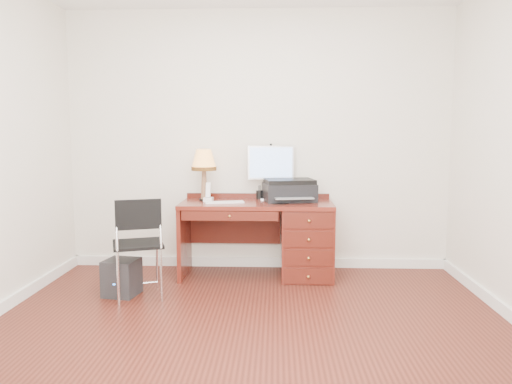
{
  "coord_description": "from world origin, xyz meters",
  "views": [
    {
      "loc": [
        0.19,
        -3.51,
        1.42
      ],
      "look_at": [
        0.0,
        1.2,
        0.87
      ],
      "focal_mm": 35.0,
      "sensor_mm": 36.0,
      "label": 1
    }
  ],
  "objects_px": {
    "desk": "(289,235)",
    "equipment_box": "(122,277)",
    "leg_lamp": "(204,163)",
    "chair": "(135,238)",
    "printer": "(289,190)",
    "phone": "(208,196)",
    "monitor": "(271,166)"
  },
  "relations": [
    {
      "from": "leg_lamp",
      "to": "phone",
      "type": "relative_size",
      "value": 2.74
    },
    {
      "from": "printer",
      "to": "leg_lamp",
      "type": "distance_m",
      "value": 0.9
    },
    {
      "from": "monitor",
      "to": "phone",
      "type": "xyz_separation_m",
      "value": [
        -0.63,
        -0.21,
        -0.29
      ]
    },
    {
      "from": "desk",
      "to": "leg_lamp",
      "type": "bearing_deg",
      "value": 174.71
    },
    {
      "from": "phone",
      "to": "leg_lamp",
      "type": "bearing_deg",
      "value": 134.62
    },
    {
      "from": "desk",
      "to": "printer",
      "type": "distance_m",
      "value": 0.46
    },
    {
      "from": "leg_lamp",
      "to": "chair",
      "type": "bearing_deg",
      "value": -119.2
    },
    {
      "from": "monitor",
      "to": "phone",
      "type": "height_order",
      "value": "monitor"
    },
    {
      "from": "phone",
      "to": "monitor",
      "type": "bearing_deg",
      "value": 22.48
    },
    {
      "from": "monitor",
      "to": "chair",
      "type": "bearing_deg",
      "value": -147.33
    },
    {
      "from": "desk",
      "to": "leg_lamp",
      "type": "height_order",
      "value": "leg_lamp"
    },
    {
      "from": "equipment_box",
      "to": "desk",
      "type": "bearing_deg",
      "value": 34.21
    },
    {
      "from": "leg_lamp",
      "to": "desk",
      "type": "bearing_deg",
      "value": -5.29
    },
    {
      "from": "leg_lamp",
      "to": "chair",
      "type": "xyz_separation_m",
      "value": [
        -0.47,
        -0.85,
        -0.59
      ]
    },
    {
      "from": "monitor",
      "to": "leg_lamp",
      "type": "xyz_separation_m",
      "value": [
        -0.68,
        -0.16,
        0.03
      ]
    },
    {
      "from": "desk",
      "to": "equipment_box",
      "type": "distance_m",
      "value": 1.66
    },
    {
      "from": "leg_lamp",
      "to": "phone",
      "type": "xyz_separation_m",
      "value": [
        0.05,
        -0.06,
        -0.32
      ]
    },
    {
      "from": "printer",
      "to": "equipment_box",
      "type": "height_order",
      "value": "printer"
    },
    {
      "from": "leg_lamp",
      "to": "equipment_box",
      "type": "xyz_separation_m",
      "value": [
        -0.64,
        -0.75,
        -0.97
      ]
    },
    {
      "from": "monitor",
      "to": "leg_lamp",
      "type": "bearing_deg",
      "value": -175.42
    },
    {
      "from": "monitor",
      "to": "phone",
      "type": "distance_m",
      "value": 0.72
    },
    {
      "from": "leg_lamp",
      "to": "monitor",
      "type": "bearing_deg",
      "value": 13.03
    },
    {
      "from": "desk",
      "to": "printer",
      "type": "height_order",
      "value": "printer"
    },
    {
      "from": "desk",
      "to": "leg_lamp",
      "type": "distance_m",
      "value": 1.12
    },
    {
      "from": "monitor",
      "to": "printer",
      "type": "distance_m",
      "value": 0.34
    },
    {
      "from": "desk",
      "to": "printer",
      "type": "xyz_separation_m",
      "value": [
        0.0,
        0.09,
        0.45
      ]
    },
    {
      "from": "printer",
      "to": "chair",
      "type": "distance_m",
      "value": 1.62
    },
    {
      "from": "phone",
      "to": "chair",
      "type": "height_order",
      "value": "phone"
    },
    {
      "from": "monitor",
      "to": "printer",
      "type": "xyz_separation_m",
      "value": [
        0.18,
        -0.15,
        -0.24
      ]
    },
    {
      "from": "monitor",
      "to": "desk",
      "type": "bearing_deg",
      "value": -61.05
    },
    {
      "from": "monitor",
      "to": "equipment_box",
      "type": "height_order",
      "value": "monitor"
    },
    {
      "from": "phone",
      "to": "chair",
      "type": "relative_size",
      "value": 0.21
    }
  ]
}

